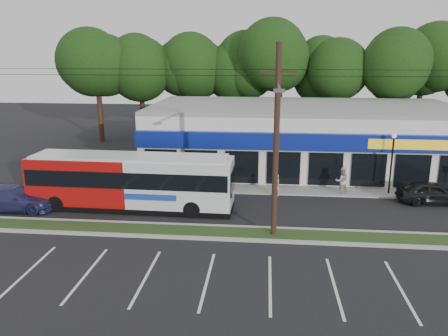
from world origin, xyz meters
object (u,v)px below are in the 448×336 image
at_px(car_dark, 432,192).
at_px(pedestrian_a, 276,185).
at_px(pedestrian_b, 342,181).
at_px(lamp_post, 392,157).
at_px(car_blue, 14,198).
at_px(car_silver, 85,194).
at_px(metrobus, 131,180).
at_px(utility_pole, 273,137).

bearing_deg(car_dark, pedestrian_a, 86.71).
bearing_deg(pedestrian_b, lamp_post, 175.20).
height_order(car_blue, pedestrian_b, pedestrian_b).
height_order(lamp_post, car_blue, lamp_post).
xyz_separation_m(lamp_post, car_silver, (-20.00, -3.98, -1.99)).
xyz_separation_m(lamp_post, car_blue, (-24.00, -5.30, -1.92)).
distance_m(lamp_post, pedestrian_a, 8.07).
bearing_deg(car_dark, car_blue, 97.05).
bearing_deg(car_dark, metrobus, 97.12).
height_order(metrobus, car_dark, metrobus).
relative_size(lamp_post, pedestrian_b, 2.20).
height_order(utility_pole, car_silver, utility_pole).
relative_size(car_dark, pedestrian_a, 2.72).
bearing_deg(car_blue, car_silver, -73.17).
bearing_deg(pedestrian_a, car_blue, -25.05).
bearing_deg(pedestrian_a, lamp_post, 149.34).
distance_m(lamp_post, car_silver, 20.49).
bearing_deg(metrobus, pedestrian_a, 20.34).
distance_m(metrobus, pedestrian_a, 9.62).
distance_m(utility_pole, car_dark, 13.05).
height_order(utility_pole, lamp_post, utility_pole).
bearing_deg(car_silver, utility_pole, -116.35).
relative_size(utility_pole, pedestrian_a, 31.83).
height_order(car_dark, pedestrian_a, pedestrian_a).
xyz_separation_m(metrobus, pedestrian_a, (9.04, 3.12, -1.02)).
xyz_separation_m(utility_pole, car_silver, (-11.83, 3.89, -4.73)).
relative_size(utility_pole, pedestrian_b, 25.91).
relative_size(car_silver, pedestrian_b, 2.14).
relative_size(metrobus, pedestrian_b, 6.61).
distance_m(car_dark, pedestrian_b, 5.66).
relative_size(lamp_post, pedestrian_a, 2.71).
bearing_deg(utility_pole, metrobus, 157.49).
bearing_deg(pedestrian_a, utility_pole, 47.17).
bearing_deg(utility_pole, lamp_post, 43.95).
distance_m(car_blue, pedestrian_b, 21.33).
distance_m(metrobus, car_blue, 7.35).
bearing_deg(lamp_post, metrobus, -165.63).
distance_m(car_dark, pedestrian_a, 10.01).
bearing_deg(car_blue, metrobus, -83.50).
bearing_deg(lamp_post, car_blue, -167.55).
distance_m(car_blue, pedestrian_a, 16.76).
bearing_deg(car_silver, pedestrian_a, -85.24).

